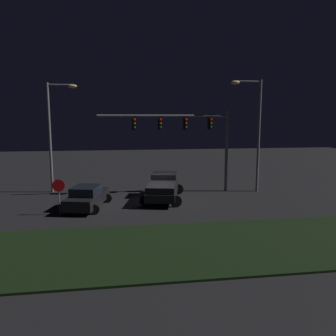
{
  "coord_description": "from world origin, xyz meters",
  "views": [
    {
      "loc": [
        -2.76,
        -23.21,
        5.89
      ],
      "look_at": [
        0.93,
        1.8,
        2.14
      ],
      "focal_mm": 35.73,
      "sensor_mm": 36.0,
      "label": 1
    }
  ],
  "objects_px": {
    "car_sedan": "(87,197)",
    "stop_sign": "(59,190)",
    "street_lamp_right": "(254,123)",
    "pickup_truck": "(163,186)",
    "street_lamp_left": "(55,125)",
    "traffic_signal_gantry": "(186,130)"
  },
  "relations": [
    {
      "from": "car_sedan",
      "to": "stop_sign",
      "type": "distance_m",
      "value": 2.23
    },
    {
      "from": "street_lamp_right",
      "to": "stop_sign",
      "type": "bearing_deg",
      "value": -161.76
    },
    {
      "from": "pickup_truck",
      "to": "street_lamp_left",
      "type": "height_order",
      "value": "street_lamp_left"
    },
    {
      "from": "pickup_truck",
      "to": "street_lamp_right",
      "type": "xyz_separation_m",
      "value": [
        7.48,
        1.67,
        4.53
      ]
    },
    {
      "from": "traffic_signal_gantry",
      "to": "car_sedan",
      "type": "bearing_deg",
      "value": -152.95
    },
    {
      "from": "pickup_truck",
      "to": "traffic_signal_gantry",
      "type": "relative_size",
      "value": 0.55
    },
    {
      "from": "car_sedan",
      "to": "traffic_signal_gantry",
      "type": "distance_m",
      "value": 9.34
    },
    {
      "from": "street_lamp_left",
      "to": "pickup_truck",
      "type": "bearing_deg",
      "value": -24.94
    },
    {
      "from": "car_sedan",
      "to": "stop_sign",
      "type": "relative_size",
      "value": 2.11
    },
    {
      "from": "pickup_truck",
      "to": "street_lamp_right",
      "type": "distance_m",
      "value": 8.9
    },
    {
      "from": "car_sedan",
      "to": "traffic_signal_gantry",
      "type": "relative_size",
      "value": 0.46
    },
    {
      "from": "traffic_signal_gantry",
      "to": "pickup_truck",
      "type": "bearing_deg",
      "value": -134.81
    },
    {
      "from": "pickup_truck",
      "to": "traffic_signal_gantry",
      "type": "xyz_separation_m",
      "value": [
        2.08,
        2.1,
        4.03
      ]
    },
    {
      "from": "street_lamp_right",
      "to": "stop_sign",
      "type": "relative_size",
      "value": 3.99
    },
    {
      "from": "car_sedan",
      "to": "street_lamp_right",
      "type": "xyz_separation_m",
      "value": [
        12.78,
        3.34,
        4.79
      ]
    },
    {
      "from": "car_sedan",
      "to": "street_lamp_left",
      "type": "distance_m",
      "value": 7.68
    },
    {
      "from": "pickup_truck",
      "to": "stop_sign",
      "type": "bearing_deg",
      "value": 126.59
    },
    {
      "from": "car_sedan",
      "to": "stop_sign",
      "type": "bearing_deg",
      "value": 145.43
    },
    {
      "from": "street_lamp_left",
      "to": "stop_sign",
      "type": "relative_size",
      "value": 3.87
    },
    {
      "from": "pickup_truck",
      "to": "street_lamp_right",
      "type": "height_order",
      "value": "street_lamp_right"
    },
    {
      "from": "pickup_truck",
      "to": "street_lamp_left",
      "type": "xyz_separation_m",
      "value": [
        -8.11,
        3.77,
        4.37
      ]
    },
    {
      "from": "car_sedan",
      "to": "street_lamp_left",
      "type": "relative_size",
      "value": 0.54
    }
  ]
}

